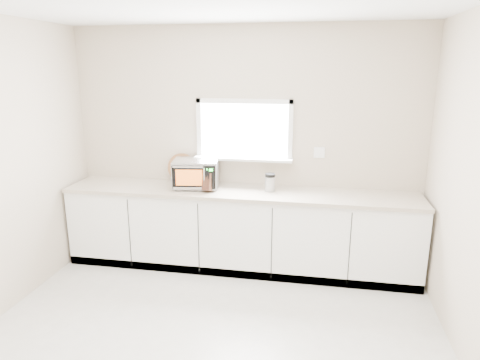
# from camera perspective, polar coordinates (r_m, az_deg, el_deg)

# --- Properties ---
(back_wall) EXTENTS (4.00, 0.17, 2.70)m
(back_wall) POSITION_cam_1_polar(r_m,az_deg,el_deg) (4.92, 0.59, 4.54)
(back_wall) COLOR #C5B39C
(back_wall) RESTS_ON ground
(cabinets) EXTENTS (3.92, 0.60, 0.88)m
(cabinets) POSITION_cam_1_polar(r_m,az_deg,el_deg) (4.89, -0.05, -6.77)
(cabinets) COLOR white
(cabinets) RESTS_ON ground
(countertop) EXTENTS (3.92, 0.64, 0.04)m
(countertop) POSITION_cam_1_polar(r_m,az_deg,el_deg) (4.73, -0.07, -1.64)
(countertop) COLOR #BDB19C
(countertop) RESTS_ON cabinets
(microwave) EXTENTS (0.54, 0.45, 0.32)m
(microwave) POSITION_cam_1_polar(r_m,az_deg,el_deg) (4.84, -5.89, 0.92)
(microwave) COLOR black
(microwave) RESTS_ON countertop
(knife_block) EXTENTS (0.12, 0.20, 0.27)m
(knife_block) POSITION_cam_1_polar(r_m,az_deg,el_deg) (4.67, -4.22, -0.19)
(knife_block) COLOR #452818
(knife_block) RESTS_ON countertop
(cutting_board) EXTENTS (0.34, 0.08, 0.34)m
(cutting_board) POSITION_cam_1_polar(r_m,az_deg,el_deg) (5.10, -7.78, 1.64)
(cutting_board) COLOR #A36F3F
(cutting_board) RESTS_ON countertop
(coffee_grinder) EXTENTS (0.13, 0.13, 0.20)m
(coffee_grinder) POSITION_cam_1_polar(r_m,az_deg,el_deg) (4.70, 4.02, -0.30)
(coffee_grinder) COLOR #ADB0B5
(coffee_grinder) RESTS_ON countertop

